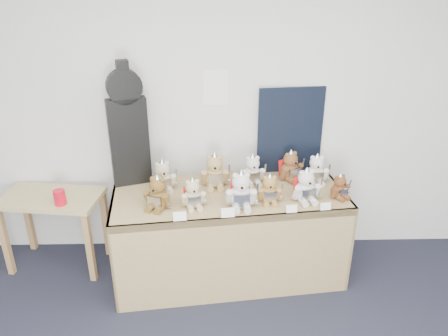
{
  "coord_description": "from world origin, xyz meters",
  "views": [
    {
      "loc": [
        -0.02,
        -1.08,
        2.43
      ],
      "look_at": [
        0.05,
        1.94,
        1.05
      ],
      "focal_mm": 35.0,
      "sensor_mm": 36.0,
      "label": 1
    }
  ],
  "objects_px": {
    "side_table": "(53,209)",
    "teddy_front_left": "(193,194)",
    "red_cup": "(60,197)",
    "teddy_front_right": "(269,190)",
    "teddy_front_end": "(340,188)",
    "teddy_back_right": "(291,167)",
    "teddy_back_end": "(316,170)",
    "teddy_front_far_right": "(306,187)",
    "teddy_front_centre": "(241,191)",
    "teddy_back_centre_left": "(215,172)",
    "display_table": "(230,216)",
    "guitar_case": "(128,126)",
    "teddy_back_centre_right": "(252,171)",
    "teddy_front_far_left": "(158,194)",
    "teddy_back_left": "(163,177)"
  },
  "relations": [
    {
      "from": "teddy_front_right",
      "to": "teddy_back_left",
      "type": "bearing_deg",
      "value": 163.39
    },
    {
      "from": "side_table",
      "to": "teddy_front_left",
      "type": "bearing_deg",
      "value": -8.97
    },
    {
      "from": "teddy_front_far_right",
      "to": "teddy_front_end",
      "type": "bearing_deg",
      "value": -4.96
    },
    {
      "from": "teddy_front_far_right",
      "to": "teddy_front_right",
      "type": "bearing_deg",
      "value": 170.1
    },
    {
      "from": "red_cup",
      "to": "teddy_front_left",
      "type": "bearing_deg",
      "value": -11.63
    },
    {
      "from": "red_cup",
      "to": "teddy_front_right",
      "type": "height_order",
      "value": "teddy_front_right"
    },
    {
      "from": "teddy_front_centre",
      "to": "teddy_front_right",
      "type": "xyz_separation_m",
      "value": [
        0.22,
        0.07,
        -0.03
      ]
    },
    {
      "from": "side_table",
      "to": "teddy_front_far_right",
      "type": "bearing_deg",
      "value": -0.12
    },
    {
      "from": "teddy_front_end",
      "to": "side_table",
      "type": "bearing_deg",
      "value": 143.02
    },
    {
      "from": "teddy_back_centre_right",
      "to": "teddy_back_end",
      "type": "bearing_deg",
      "value": -8.65
    },
    {
      "from": "teddy_back_centre_right",
      "to": "teddy_back_end",
      "type": "relative_size",
      "value": 1.0
    },
    {
      "from": "teddy_back_left",
      "to": "teddy_back_centre_right",
      "type": "distance_m",
      "value": 0.75
    },
    {
      "from": "teddy_back_right",
      "to": "teddy_back_end",
      "type": "height_order",
      "value": "teddy_back_right"
    },
    {
      "from": "side_table",
      "to": "teddy_back_centre_left",
      "type": "bearing_deg",
      "value": 6.69
    },
    {
      "from": "teddy_front_centre",
      "to": "teddy_back_left",
      "type": "height_order",
      "value": "teddy_front_centre"
    },
    {
      "from": "teddy_front_right",
      "to": "teddy_back_end",
      "type": "xyz_separation_m",
      "value": [
        0.43,
        0.33,
        0.01
      ]
    },
    {
      "from": "teddy_back_centre_left",
      "to": "teddy_back_centre_right",
      "type": "xyz_separation_m",
      "value": [
        0.32,
        0.05,
        -0.02
      ]
    },
    {
      "from": "teddy_front_far_left",
      "to": "teddy_front_centre",
      "type": "bearing_deg",
      "value": 20.91
    },
    {
      "from": "teddy_front_centre",
      "to": "display_table",
      "type": "bearing_deg",
      "value": 115.56
    },
    {
      "from": "red_cup",
      "to": "teddy_front_end",
      "type": "bearing_deg",
      "value": -2.88
    },
    {
      "from": "red_cup",
      "to": "teddy_front_centre",
      "type": "bearing_deg",
      "value": -9.12
    },
    {
      "from": "guitar_case",
      "to": "teddy_back_end",
      "type": "bearing_deg",
      "value": -20.06
    },
    {
      "from": "teddy_front_centre",
      "to": "teddy_back_end",
      "type": "xyz_separation_m",
      "value": [
        0.66,
        0.4,
        -0.02
      ]
    },
    {
      "from": "teddy_front_left",
      "to": "teddy_front_end",
      "type": "distance_m",
      "value": 1.15
    },
    {
      "from": "red_cup",
      "to": "teddy_front_left",
      "type": "height_order",
      "value": "teddy_front_left"
    },
    {
      "from": "teddy_front_left",
      "to": "teddy_back_centre_right",
      "type": "xyz_separation_m",
      "value": [
        0.48,
        0.39,
        0.01
      ]
    },
    {
      "from": "teddy_front_left",
      "to": "guitar_case",
      "type": "bearing_deg",
      "value": 127.36
    },
    {
      "from": "teddy_back_right",
      "to": "teddy_back_end",
      "type": "bearing_deg",
      "value": -45.76
    },
    {
      "from": "teddy_back_centre_left",
      "to": "teddy_back_end",
      "type": "bearing_deg",
      "value": 0.46
    },
    {
      "from": "display_table",
      "to": "teddy_front_end",
      "type": "distance_m",
      "value": 0.9
    },
    {
      "from": "teddy_front_far_left",
      "to": "teddy_front_right",
      "type": "height_order",
      "value": "teddy_front_far_left"
    },
    {
      "from": "teddy_front_centre",
      "to": "teddy_front_far_left",
      "type": "bearing_deg",
      "value": 178.77
    },
    {
      "from": "display_table",
      "to": "teddy_front_centre",
      "type": "distance_m",
      "value": 0.34
    },
    {
      "from": "teddy_front_far_left",
      "to": "teddy_back_centre_right",
      "type": "xyz_separation_m",
      "value": [
        0.75,
        0.4,
        -0.01
      ]
    },
    {
      "from": "teddy_front_end",
      "to": "teddy_front_right",
      "type": "bearing_deg",
      "value": 154.28
    },
    {
      "from": "teddy_front_left",
      "to": "display_table",
      "type": "bearing_deg",
      "value": 11.04
    },
    {
      "from": "red_cup",
      "to": "teddy_back_end",
      "type": "height_order",
      "value": "teddy_back_end"
    },
    {
      "from": "teddy_front_centre",
      "to": "teddy_front_end",
      "type": "distance_m",
      "value": 0.79
    },
    {
      "from": "teddy_front_right",
      "to": "teddy_back_right",
      "type": "relative_size",
      "value": 0.88
    },
    {
      "from": "teddy_back_centre_right",
      "to": "teddy_back_end",
      "type": "height_order",
      "value": "same"
    },
    {
      "from": "display_table",
      "to": "red_cup",
      "type": "distance_m",
      "value": 1.39
    },
    {
      "from": "teddy_front_end",
      "to": "teddy_back_right",
      "type": "bearing_deg",
      "value": 103.51
    },
    {
      "from": "guitar_case",
      "to": "teddy_front_centre",
      "type": "relative_size",
      "value": 3.19
    },
    {
      "from": "teddy_back_centre_left",
      "to": "teddy_back_centre_right",
      "type": "relative_size",
      "value": 1.15
    },
    {
      "from": "teddy_front_centre",
      "to": "teddy_back_centre_left",
      "type": "distance_m",
      "value": 0.4
    },
    {
      "from": "display_table",
      "to": "guitar_case",
      "type": "distance_m",
      "value": 1.09
    },
    {
      "from": "red_cup",
      "to": "teddy_front_right",
      "type": "bearing_deg",
      "value": -5.5
    },
    {
      "from": "teddy_front_right",
      "to": "teddy_back_centre_right",
      "type": "distance_m",
      "value": 0.35
    },
    {
      "from": "display_table",
      "to": "teddy_front_right",
      "type": "bearing_deg",
      "value": -20.44
    },
    {
      "from": "guitar_case",
      "to": "teddy_back_centre_right",
      "type": "xyz_separation_m",
      "value": [
        1.01,
        -0.03,
        -0.39
      ]
    }
  ]
}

